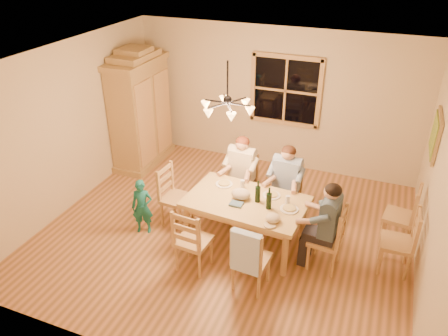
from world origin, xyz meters
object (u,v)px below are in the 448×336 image
at_px(armoire, 141,112).
at_px(wine_bottle_b, 269,198).
at_px(chair_near_left, 194,249).
at_px(chair_spare_back, 397,225).
at_px(chandelier, 227,107).
at_px(adult_slate_man, 329,216).
at_px(wine_bottle_a, 258,192).
at_px(chair_far_right, 284,204).
at_px(dining_table, 246,206).
at_px(chair_end_left, 177,207).
at_px(adult_plaid_man, 287,175).
at_px(adult_woman, 242,165).
at_px(chair_far_left, 241,193).
at_px(chair_end_right, 324,248).
at_px(child, 142,207).
at_px(chair_near_right, 251,268).
at_px(chair_spare_front, 395,252).

height_order(armoire, wine_bottle_b, armoire).
xyz_separation_m(chair_near_left, chair_spare_back, (2.58, 1.63, 0.00)).
bearing_deg(chandelier, adult_slate_man, -9.09).
bearing_deg(wine_bottle_a, chair_far_right, 73.01).
distance_m(dining_table, chair_spare_back, 2.29).
bearing_deg(chandelier, armoire, 146.54).
height_order(dining_table, chair_far_right, chair_far_right).
relative_size(chair_end_left, adult_plaid_man, 1.13).
relative_size(chair_far_right, chair_near_left, 1.00).
bearing_deg(chandelier, wine_bottle_b, -18.94).
xyz_separation_m(dining_table, chair_near_left, (-0.48, -0.77, -0.35)).
bearing_deg(wine_bottle_a, chair_end_left, 177.48).
bearing_deg(adult_woman, chair_far_left, 94.21).
bearing_deg(adult_plaid_man, wine_bottle_b, 92.04).
height_order(adult_plaid_man, wine_bottle_a, adult_plaid_man).
relative_size(armoire, chair_far_left, 2.32).
distance_m(armoire, chair_end_right, 4.43).
distance_m(chair_far_right, adult_slate_man, 1.29).
relative_size(armoire, adult_slate_man, 2.63).
bearing_deg(chair_far_right, adult_woman, 0.00).
bearing_deg(chair_spare_back, armoire, 87.41).
xyz_separation_m(chair_end_right, adult_slate_man, (-0.00, -0.00, 0.54)).
height_order(chair_end_left, wine_bottle_a, wine_bottle_a).
bearing_deg(child, chair_near_right, -34.46).
bearing_deg(chair_far_left, chair_spare_back, -175.18).
bearing_deg(chair_near_right, chair_spare_front, 35.05).
distance_m(chair_near_right, chair_spare_back, 2.42).
bearing_deg(wine_bottle_a, chair_near_left, -128.87).
bearing_deg(chair_end_left, chair_far_left, 136.74).
distance_m(adult_woman, chair_spare_back, 2.52).
relative_size(chandelier, chair_near_right, 0.78).
bearing_deg(child, wine_bottle_a, -8.23).
bearing_deg(adult_woman, adult_plaid_man, -180.00).
bearing_deg(chandelier, chair_near_right, -54.00).
bearing_deg(chandelier, child, -158.98).
bearing_deg(wine_bottle_b, adult_plaid_man, 87.83).
distance_m(chandelier, wine_bottle_b, 1.38).
xyz_separation_m(chair_end_left, wine_bottle_a, (1.34, -0.06, 0.62)).
bearing_deg(chair_end_left, chair_end_right, 90.00).
distance_m(chair_far_left, chair_end_left, 1.11).
xyz_separation_m(adult_woman, chair_spare_front, (2.46, -0.64, -0.54)).
bearing_deg(chair_spare_back, chair_near_right, 142.28).
xyz_separation_m(chair_far_right, wine_bottle_b, (-0.03, -0.86, 0.62)).
bearing_deg(chandelier, chair_far_left, 90.89).
distance_m(chair_far_left, chair_spare_back, 2.46).
relative_size(adult_woman, adult_slate_man, 1.00).
height_order(dining_table, adult_slate_man, adult_slate_man).
bearing_deg(adult_plaid_man, chair_end_right, 136.64).
relative_size(armoire, wine_bottle_b, 6.97).
xyz_separation_m(dining_table, adult_woman, (-0.37, 0.83, 0.18)).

